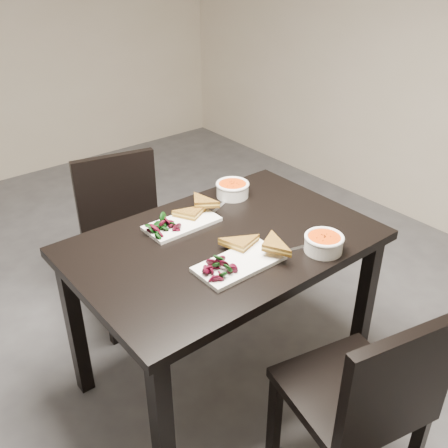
# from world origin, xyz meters

# --- Properties ---
(ground) EXTENTS (5.00, 5.00, 0.00)m
(ground) POSITION_xyz_m (0.00, 0.00, 0.00)
(ground) COLOR #47474C
(ground) RESTS_ON ground
(table) EXTENTS (1.20, 0.80, 0.75)m
(table) POSITION_xyz_m (0.48, -0.36, 0.65)
(table) COLOR black
(table) RESTS_ON ground
(chair_near) EXTENTS (0.50, 0.50, 0.85)m
(chair_near) POSITION_xyz_m (0.49, -1.09, 0.48)
(chair_near) COLOR black
(chair_near) RESTS_ON ground
(chair_far) EXTENTS (0.50, 0.50, 0.85)m
(chair_far) POSITION_xyz_m (0.42, 0.38, 0.48)
(chair_far) COLOR black
(chair_far) RESTS_ON ground
(plate_near) EXTENTS (0.33, 0.17, 0.02)m
(plate_near) POSITION_xyz_m (0.41, -0.53, 0.76)
(plate_near) COLOR white
(plate_near) RESTS_ON table
(sandwich_near) EXTENTS (0.20, 0.17, 0.05)m
(sandwich_near) POSITION_xyz_m (0.48, -0.52, 0.79)
(sandwich_near) COLOR olive
(sandwich_near) RESTS_ON plate_near
(salad_near) EXTENTS (0.10, 0.09, 0.05)m
(salad_near) POSITION_xyz_m (0.31, -0.53, 0.79)
(salad_near) COLOR black
(salad_near) RESTS_ON plate_near
(soup_bowl_near) EXTENTS (0.15, 0.15, 0.07)m
(soup_bowl_near) POSITION_xyz_m (0.73, -0.66, 0.79)
(soup_bowl_near) COLOR white
(soup_bowl_near) RESTS_ON table
(cutlery_near) EXTENTS (0.18, 0.06, 0.00)m
(cutlery_near) POSITION_xyz_m (0.61, -0.58, 0.75)
(cutlery_near) COLOR silver
(cutlery_near) RESTS_ON table
(plate_far) EXTENTS (0.31, 0.15, 0.02)m
(plate_far) POSITION_xyz_m (0.42, -0.16, 0.76)
(plate_far) COLOR white
(plate_far) RESTS_ON table
(sandwich_far) EXTENTS (0.19, 0.17, 0.05)m
(sandwich_far) POSITION_xyz_m (0.48, -0.17, 0.79)
(sandwich_far) COLOR olive
(sandwich_far) RESTS_ON plate_far
(salad_far) EXTENTS (0.10, 0.09, 0.04)m
(salad_far) POSITION_xyz_m (0.32, -0.16, 0.79)
(salad_far) COLOR black
(salad_far) RESTS_ON plate_far
(soup_bowl_far) EXTENTS (0.15, 0.15, 0.07)m
(soup_bowl_far) POSITION_xyz_m (0.75, -0.08, 0.79)
(soup_bowl_far) COLOR white
(soup_bowl_far) RESTS_ON table
(cutlery_far) EXTENTS (0.17, 0.09, 0.00)m
(cutlery_far) POSITION_xyz_m (0.62, -0.14, 0.75)
(cutlery_far) COLOR silver
(cutlery_far) RESTS_ON table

